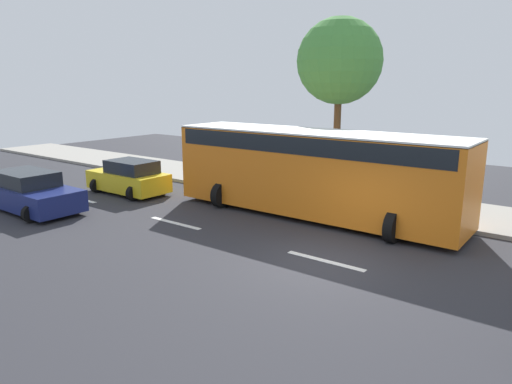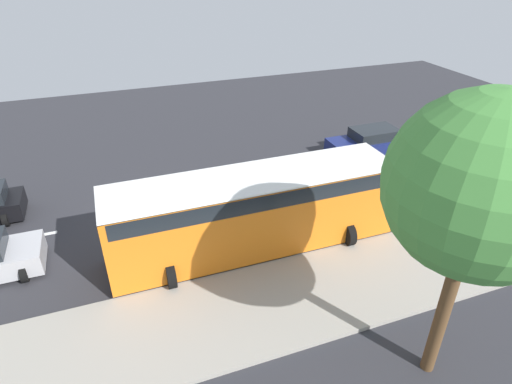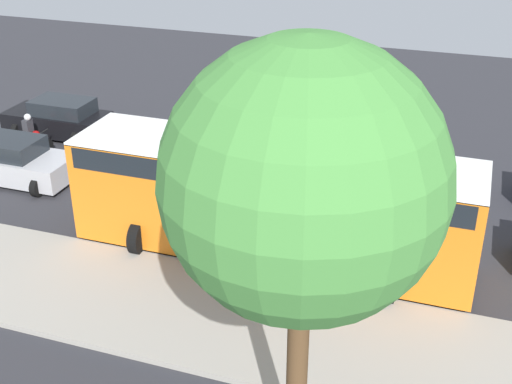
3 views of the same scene
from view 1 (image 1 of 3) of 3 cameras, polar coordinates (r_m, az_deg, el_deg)
ground_plane at (r=13.24m, az=8.46°, el=-8.57°), size 40.00×60.00×0.10m
sidewalk at (r=19.37m, az=18.52°, el=-1.74°), size 4.00×60.00×0.15m
lane_stripe_mid at (r=13.22m, az=8.47°, el=-8.34°), size 0.20×2.40×0.01m
lane_stripe_south at (r=16.75m, az=-9.85°, el=-3.77°), size 0.20×2.40×0.01m
lane_stripe_far_south at (r=21.40m, az=-20.93°, el=-0.75°), size 0.20×2.40×0.01m
car_dark_blue at (r=19.99m, az=-25.86°, el=-0.06°), size 2.35×4.50×1.52m
car_yellow_cab at (r=21.59m, az=-15.27°, el=1.68°), size 2.15×3.89×1.52m
city_bus at (r=17.16m, az=7.01°, el=3.06°), size 3.20×11.00×3.16m
street_tree_north at (r=24.33m, az=10.20°, el=15.45°), size 4.26×4.26×8.05m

